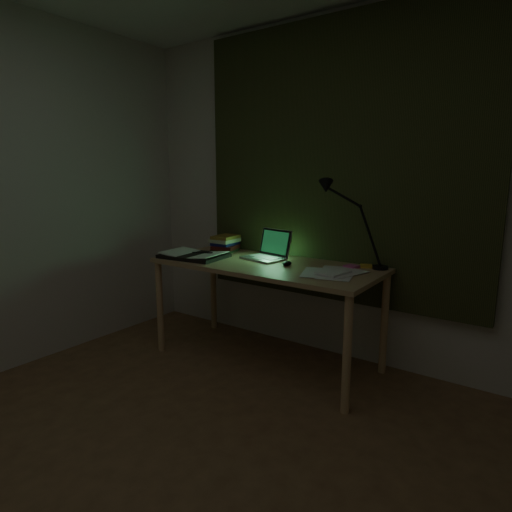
{
  "coord_description": "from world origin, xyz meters",
  "views": [
    {
      "loc": [
        1.35,
        -0.93,
        1.38
      ],
      "look_at": [
        -0.33,
        1.44,
        0.82
      ],
      "focal_mm": 30.0,
      "sensor_mm": 36.0,
      "label": 1
    }
  ],
  "objects": [
    {
      "name": "floor",
      "position": [
        0.0,
        0.0,
        0.0
      ],
      "size": [
        3.5,
        4.0,
        0.0
      ],
      "primitive_type": "cube",
      "color": "brown",
      "rests_on": "ground"
    },
    {
      "name": "sticky_pink",
      "position": [
        0.24,
        1.77,
        0.76
      ],
      "size": [
        0.1,
        0.1,
        0.02
      ],
      "primitive_type": "cube",
      "rotation": [
        0.0,
        0.0,
        -0.18
      ],
      "color": "#DD559D",
      "rests_on": "desk"
    },
    {
      "name": "desk",
      "position": [
        -0.33,
        1.56,
        0.37
      ],
      "size": [
        1.64,
        0.72,
        0.75
      ],
      "primitive_type": null,
      "color": "tan",
      "rests_on": "floor"
    },
    {
      "name": "loose_papers",
      "position": [
        0.16,
        1.54,
        0.76
      ],
      "size": [
        0.36,
        0.38,
        0.02
      ],
      "primitive_type": null,
      "rotation": [
        0.0,
        0.0,
        -0.07
      ],
      "color": "silver",
      "rests_on": "desk"
    },
    {
      "name": "wall_back",
      "position": [
        0.0,
        2.0,
        1.25
      ],
      "size": [
        3.5,
        0.0,
        2.5
      ],
      "primitive_type": "cube",
      "color": "silver",
      "rests_on": "ground"
    },
    {
      "name": "book_stack",
      "position": [
        -0.86,
        1.75,
        0.82
      ],
      "size": [
        0.21,
        0.24,
        0.14
      ],
      "primitive_type": null,
      "rotation": [
        0.0,
        0.0,
        0.17
      ],
      "color": "silver",
      "rests_on": "desk"
    },
    {
      "name": "sticky_yellow",
      "position": [
        0.31,
        1.85,
        0.76
      ],
      "size": [
        0.1,
        0.1,
        0.02
      ],
      "primitive_type": "cube",
      "rotation": [
        0.0,
        0.0,
        0.41
      ],
      "color": "gold",
      "rests_on": "desk"
    },
    {
      "name": "mouse",
      "position": [
        -0.16,
        1.57,
        0.77
      ],
      "size": [
        0.05,
        0.09,
        0.03
      ],
      "primitive_type": "ellipsoid",
      "rotation": [
        0.0,
        0.0,
        0.0
      ],
      "color": "black",
      "rests_on": "desk"
    },
    {
      "name": "curtain",
      "position": [
        0.0,
        1.96,
        1.45
      ],
      "size": [
        2.2,
        0.06,
        2.0
      ],
      "primitive_type": "cube",
      "color": "#2F371B",
      "rests_on": "wall_back"
    },
    {
      "name": "laptop",
      "position": [
        -0.42,
        1.67,
        0.86
      ],
      "size": [
        0.37,
        0.4,
        0.22
      ],
      "primitive_type": null,
      "rotation": [
        0.0,
        0.0,
        -0.21
      ],
      "color": "silver",
      "rests_on": "desk"
    },
    {
      "name": "desk_lamp",
      "position": [
        0.41,
        1.85,
        1.03
      ],
      "size": [
        0.39,
        0.31,
        0.57
      ],
      "primitive_type": null,
      "rotation": [
        0.0,
        0.0,
        -0.04
      ],
      "color": "black",
      "rests_on": "desk"
    },
    {
      "name": "open_textbook",
      "position": [
        -0.9,
        1.42,
        0.77
      ],
      "size": [
        0.5,
        0.38,
        0.04
      ],
      "primitive_type": null,
      "rotation": [
        0.0,
        0.0,
        0.11
      ],
      "color": "silver",
      "rests_on": "desk"
    }
  ]
}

